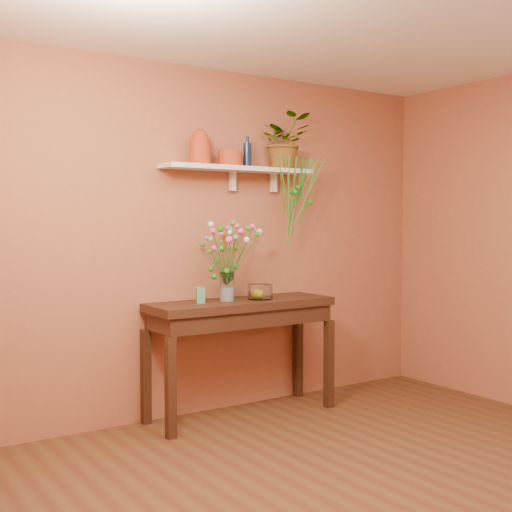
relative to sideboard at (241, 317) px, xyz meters
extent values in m
plane|color=#53381D|center=(0.01, -1.74, -0.77)|extent=(4.00, 4.00, 0.00)
plane|color=silver|center=(0.01, -1.74, 1.93)|extent=(4.00, 4.00, 0.00)
cube|color=#A06044|center=(0.01, 0.26, 0.58)|extent=(4.00, 0.04, 2.70)
cube|color=#A06044|center=(-1.99, -1.74, 0.58)|extent=(0.04, 4.00, 2.70)
cube|color=#371F15|center=(0.00, 0.00, 0.10)|extent=(1.48, 0.48, 0.06)
cube|color=#371F15|center=(0.00, 0.00, 0.00)|extent=(1.42, 0.44, 0.13)
cube|color=#371F15|center=(-0.71, -0.21, -0.41)|extent=(0.06, 0.06, 0.71)
cube|color=#371F15|center=(0.71, -0.21, -0.41)|extent=(0.06, 0.06, 0.71)
cube|color=#371F15|center=(-0.71, 0.21, -0.41)|extent=(0.06, 0.06, 0.71)
cube|color=#371F15|center=(0.71, 0.21, -0.41)|extent=(0.06, 0.06, 0.71)
cube|color=white|center=(0.06, 0.13, 1.15)|extent=(1.30, 0.24, 0.04)
cube|color=white|center=(0.06, 0.22, 1.06)|extent=(0.04, 0.05, 0.15)
cube|color=white|center=(0.46, 0.22, 1.06)|extent=(0.04, 0.05, 0.15)
cylinder|color=red|center=(-0.29, 0.12, 1.26)|extent=(0.16, 0.16, 0.19)
sphere|color=red|center=(-0.29, 0.12, 1.37)|extent=(0.13, 0.13, 0.13)
cylinder|color=red|center=(-0.04, 0.10, 1.23)|extent=(0.25, 0.25, 0.12)
cylinder|color=#0E1B3A|center=(0.13, 0.11, 1.26)|extent=(0.07, 0.07, 0.18)
cylinder|color=#0E1B3A|center=(0.13, 0.11, 1.38)|extent=(0.03, 0.03, 0.06)
imported|color=#1E7C17|center=(0.52, 0.15, 1.40)|extent=(0.49, 0.45, 0.45)
cylinder|color=#1E7C17|center=(0.66, 0.00, 0.98)|extent=(0.10, 0.13, 0.54)
cylinder|color=green|center=(0.49, 0.05, 1.00)|extent=(0.11, 0.07, 0.51)
cylinder|color=green|center=(0.63, 0.04, 1.09)|extent=(0.04, 0.05, 0.32)
cylinder|color=#1E7C17|center=(0.56, -0.02, 1.06)|extent=(0.11, 0.13, 0.39)
cylinder|color=green|center=(0.42, -0.05, 0.90)|extent=(0.18, 0.25, 0.71)
cylinder|color=green|center=(0.59, 0.02, 1.06)|extent=(0.01, 0.08, 0.37)
cylinder|color=#1E7C17|center=(0.56, 0.02, 0.93)|extent=(0.02, 0.13, 0.63)
cylinder|color=green|center=(0.62, 0.00, 0.91)|extent=(0.30, 0.15, 0.68)
cylinder|color=green|center=(0.43, 0.04, 1.06)|extent=(0.10, 0.05, 0.37)
cylinder|color=#1E7C17|center=(0.61, 0.02, 1.07)|extent=(0.09, 0.06, 0.35)
cylinder|color=green|center=(0.64, 0.03, 1.09)|extent=(0.10, 0.10, 0.31)
cylinder|color=green|center=(0.59, 0.04, 1.05)|extent=(0.18, 0.09, 0.41)
cylinder|color=#1E7C17|center=(0.49, 0.00, 0.93)|extent=(0.09, 0.22, 0.65)
cylinder|color=green|center=(0.60, 0.03, 1.07)|extent=(0.03, 0.08, 0.35)
cylinder|color=green|center=(0.48, -0.03, 0.98)|extent=(0.05, 0.15, 0.54)
cylinder|color=#1E7C17|center=(0.37, -0.02, 1.03)|extent=(0.18, 0.17, 0.45)
cylinder|color=green|center=(0.68, 0.01, 1.03)|extent=(0.12, 0.07, 0.43)
cylinder|color=green|center=(0.63, 0.01, 1.05)|extent=(0.16, 0.17, 0.41)
sphere|color=#1E7C17|center=(0.51, 0.03, 0.98)|extent=(0.05, 0.05, 0.05)
sphere|color=#1E7C17|center=(0.48, -0.05, 0.98)|extent=(0.05, 0.05, 0.05)
sphere|color=#1E7C17|center=(0.54, 0.00, 1.01)|extent=(0.05, 0.05, 0.05)
sphere|color=#1E7C17|center=(0.67, -0.01, 0.89)|extent=(0.05, 0.05, 0.05)
cylinder|color=white|center=(-0.12, 0.01, 0.24)|extent=(0.11, 0.11, 0.23)
cylinder|color=silver|center=(-0.12, 0.01, 0.19)|extent=(0.10, 0.10, 0.11)
cylinder|color=#386B28|center=(-0.14, -0.08, 0.44)|extent=(0.04, 0.19, 0.37)
sphere|color=#4F82BE|center=(-0.15, -0.17, 0.62)|extent=(0.04, 0.04, 0.04)
cylinder|color=#386B28|center=(-0.08, -0.07, 0.43)|extent=(0.08, 0.17, 0.35)
sphere|color=silver|center=(-0.05, -0.15, 0.60)|extent=(0.05, 0.05, 0.05)
cylinder|color=#386B28|center=(-0.09, -0.04, 0.46)|extent=(0.07, 0.10, 0.41)
sphere|color=#DE467F|center=(-0.06, -0.08, 0.66)|extent=(0.05, 0.05, 0.05)
cylinder|color=#386B28|center=(-0.04, -0.07, 0.45)|extent=(0.16, 0.19, 0.39)
sphere|color=#1E7C17|center=(0.04, -0.16, 0.64)|extent=(0.03, 0.03, 0.03)
cylinder|color=#386B28|center=(-0.05, -0.06, 0.48)|extent=(0.15, 0.14, 0.45)
sphere|color=#DE467F|center=(0.02, -0.12, 0.70)|extent=(0.05, 0.05, 0.05)
cylinder|color=#386B28|center=(-0.03, -0.04, 0.47)|extent=(0.17, 0.11, 0.43)
sphere|color=silver|center=(0.05, -0.09, 0.68)|extent=(0.05, 0.05, 0.05)
cylinder|color=#386B28|center=(-0.08, 0.01, 0.40)|extent=(0.09, 0.01, 0.29)
sphere|color=#539831|center=(-0.04, 0.01, 0.54)|extent=(0.05, 0.05, 0.05)
cylinder|color=#386B28|center=(0.02, -0.01, 0.46)|extent=(0.28, 0.05, 0.41)
sphere|color=silver|center=(0.15, -0.03, 0.66)|extent=(0.05, 0.05, 0.05)
cylinder|color=#386B28|center=(0.00, 0.04, 0.47)|extent=(0.24, 0.07, 0.43)
sphere|color=#539831|center=(0.11, 0.07, 0.68)|extent=(0.05, 0.05, 0.05)
cylinder|color=#386B28|center=(-0.04, 0.06, 0.48)|extent=(0.16, 0.10, 0.45)
sphere|color=#DE467F|center=(0.03, 0.11, 0.70)|extent=(0.05, 0.05, 0.05)
cylinder|color=#386B28|center=(-0.08, 0.06, 0.46)|extent=(0.09, 0.09, 0.42)
sphere|color=#4F82BE|center=(-0.03, 0.10, 0.67)|extent=(0.05, 0.05, 0.05)
cylinder|color=#386B28|center=(-0.06, 0.10, 0.40)|extent=(0.12, 0.19, 0.30)
sphere|color=silver|center=(0.01, 0.19, 0.55)|extent=(0.04, 0.04, 0.04)
cylinder|color=#386B28|center=(-0.07, 0.10, 0.47)|extent=(0.11, 0.18, 0.44)
sphere|color=#DE467F|center=(-0.01, 0.18, 0.69)|extent=(0.04, 0.04, 0.04)
cylinder|color=#386B28|center=(-0.12, 0.07, 0.47)|extent=(0.01, 0.12, 0.43)
sphere|color=#1E7C17|center=(-0.11, 0.12, 0.68)|extent=(0.05, 0.05, 0.05)
cylinder|color=#386B28|center=(-0.12, 0.06, 0.45)|extent=(0.01, 0.09, 0.39)
sphere|color=#DE467F|center=(-0.12, 0.10, 0.64)|extent=(0.04, 0.04, 0.04)
cylinder|color=#386B28|center=(-0.13, 0.06, 0.39)|extent=(0.02, 0.10, 0.27)
sphere|color=silver|center=(-0.14, 0.10, 0.52)|extent=(0.03, 0.03, 0.03)
cylinder|color=#386B28|center=(-0.18, 0.10, 0.41)|extent=(0.12, 0.18, 0.32)
sphere|color=#539831|center=(-0.24, 0.18, 0.56)|extent=(0.04, 0.04, 0.04)
cylinder|color=#386B28|center=(-0.17, 0.05, 0.43)|extent=(0.11, 0.09, 0.36)
sphere|color=silver|center=(-0.22, 0.09, 0.61)|extent=(0.03, 0.03, 0.03)
cylinder|color=#386B28|center=(-0.18, 0.03, 0.38)|extent=(0.13, 0.05, 0.26)
sphere|color=#539831|center=(-0.24, 0.05, 0.51)|extent=(0.04, 0.04, 0.04)
cylinder|color=#386B28|center=(-0.17, 0.03, 0.39)|extent=(0.10, 0.04, 0.28)
sphere|color=#DE467F|center=(-0.22, 0.05, 0.53)|extent=(0.05, 0.05, 0.05)
cylinder|color=#386B28|center=(-0.21, 0.01, 0.44)|extent=(0.19, 0.02, 0.36)
sphere|color=#4F82BE|center=(-0.30, 0.00, 0.62)|extent=(0.03, 0.03, 0.03)
cylinder|color=#386B28|center=(-0.20, -0.01, 0.48)|extent=(0.17, 0.06, 0.46)
sphere|color=silver|center=(-0.29, -0.03, 0.72)|extent=(0.05, 0.05, 0.05)
cylinder|color=#386B28|center=(-0.20, -0.02, 0.46)|extent=(0.17, 0.08, 0.42)
sphere|color=#DE467F|center=(-0.28, -0.06, 0.67)|extent=(0.04, 0.04, 0.04)
cylinder|color=#386B28|center=(-0.18, -0.06, 0.40)|extent=(0.13, 0.15, 0.30)
sphere|color=#1E7C17|center=(-0.25, -0.12, 0.54)|extent=(0.05, 0.05, 0.05)
cylinder|color=#386B28|center=(-0.17, -0.09, 0.43)|extent=(0.10, 0.22, 0.36)
sphere|color=#DE467F|center=(-0.23, -0.20, 0.61)|extent=(0.05, 0.05, 0.05)
cylinder|color=#386B28|center=(-0.17, -0.09, 0.46)|extent=(0.10, 0.21, 0.41)
sphere|color=silver|center=(-0.22, -0.19, 0.66)|extent=(0.03, 0.03, 0.03)
cylinder|color=#386B28|center=(-0.12, -0.04, 0.49)|extent=(0.02, 0.11, 0.48)
sphere|color=#539831|center=(-0.13, -0.09, 0.73)|extent=(0.05, 0.05, 0.05)
sphere|color=#1E7C17|center=(-0.13, 0.14, 0.43)|extent=(0.04, 0.04, 0.04)
sphere|color=#1E7C17|center=(-0.19, -0.10, 0.37)|extent=(0.04, 0.04, 0.04)
sphere|color=#1E7C17|center=(-0.07, -0.03, 0.39)|extent=(0.04, 0.04, 0.04)
sphere|color=#1E7C17|center=(-0.08, 0.08, 0.34)|extent=(0.04, 0.04, 0.04)
sphere|color=#1E7C17|center=(-0.26, 0.02, 0.38)|extent=(0.04, 0.04, 0.04)
sphere|color=#1E7C17|center=(-0.26, -0.03, 0.33)|extent=(0.04, 0.04, 0.04)
cylinder|color=white|center=(0.16, -0.03, 0.19)|extent=(0.19, 0.19, 0.12)
cylinder|color=white|center=(0.16, -0.03, 0.14)|extent=(0.19, 0.19, 0.01)
sphere|color=yellow|center=(0.14, -0.02, 0.18)|extent=(0.08, 0.08, 0.08)
cube|color=teal|center=(-0.36, 0.00, 0.19)|extent=(0.07, 0.06, 0.12)
camera|label=1|loc=(-2.74, -4.34, 0.74)|focal=46.91mm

